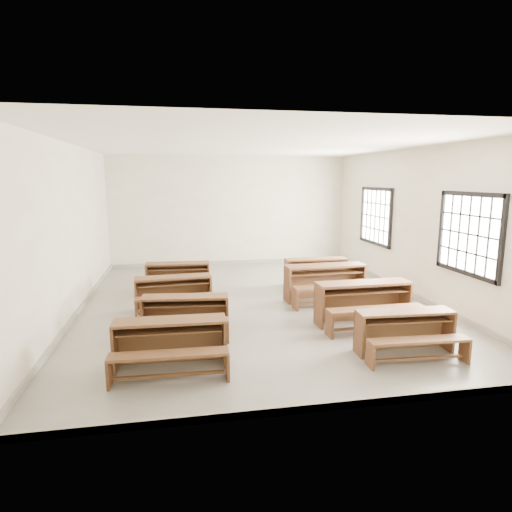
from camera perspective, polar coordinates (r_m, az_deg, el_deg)
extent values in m
plane|color=gray|center=(8.93, 0.00, -6.33)|extent=(8.50, 8.50, 0.00)
cube|color=white|center=(8.57, 0.00, 14.45)|extent=(7.00, 8.50, 0.05)
cube|color=beige|center=(12.77, -3.46, 6.01)|extent=(7.00, 0.05, 3.20)
cube|color=beige|center=(4.57, 9.68, -1.97)|extent=(7.00, 0.05, 3.20)
cube|color=beige|center=(8.68, -23.22, 3.15)|extent=(0.05, 8.50, 3.20)
cube|color=beige|center=(9.84, 20.37, 4.10)|extent=(0.05, 8.50, 3.20)
cube|color=gray|center=(12.98, -3.39, -0.82)|extent=(7.00, 0.04, 0.10)
cube|color=gray|center=(5.12, 9.14, -19.20)|extent=(7.00, 0.04, 0.10)
cube|color=gray|center=(8.99, -22.55, -6.70)|extent=(0.04, 8.50, 0.10)
cube|color=gray|center=(10.12, 19.84, -4.65)|extent=(0.04, 8.50, 0.10)
cube|color=white|center=(8.36, 26.61, 2.64)|extent=(0.02, 1.50, 1.30)
cube|color=black|center=(8.29, 26.89, 7.37)|extent=(0.06, 1.62, 0.08)
cube|color=black|center=(8.45, 26.13, -2.00)|extent=(0.06, 1.62, 0.08)
cube|color=black|center=(7.73, 29.98, 1.81)|extent=(0.06, 0.08, 1.46)
cube|color=black|center=(8.98, 23.50, 3.35)|extent=(0.06, 0.08, 1.46)
cube|color=white|center=(11.42, 15.74, 5.13)|extent=(0.02, 1.50, 1.30)
cube|color=black|center=(11.37, 15.82, 8.60)|extent=(0.06, 1.62, 0.08)
cube|color=black|center=(11.49, 15.49, 1.71)|extent=(0.06, 1.62, 0.08)
cube|color=black|center=(10.71, 17.50, 4.72)|extent=(0.06, 0.08, 1.46)
cube|color=black|center=(12.12, 14.02, 5.50)|extent=(0.06, 0.08, 1.46)
cube|color=brown|center=(5.96, -11.43, -8.48)|extent=(1.52, 0.42, 0.04)
cube|color=brown|center=(6.23, -11.25, -10.94)|extent=(1.51, 0.08, 0.64)
cube|color=brown|center=(6.16, -18.32, -11.55)|extent=(0.05, 0.38, 0.64)
cube|color=brown|center=(6.08, -4.23, -11.31)|extent=(0.05, 0.38, 0.64)
cube|color=brown|center=(5.98, -11.39, -9.73)|extent=(1.41, 0.32, 0.02)
cube|color=brown|center=(5.63, -11.53, -12.72)|extent=(1.52, 0.31, 0.04)
cube|color=brown|center=(5.79, -19.00, -14.54)|extent=(0.05, 0.27, 0.36)
cube|color=brown|center=(5.71, -3.82, -14.33)|extent=(0.05, 0.27, 0.36)
cube|color=brown|center=(5.74, -11.43, -15.33)|extent=(1.40, 0.09, 0.04)
cube|color=brown|center=(7.20, -9.43, -5.41)|extent=(1.45, 0.50, 0.04)
cube|color=brown|center=(7.45, -9.26, -7.45)|extent=(1.42, 0.18, 0.61)
cube|color=brown|center=(7.39, -14.79, -7.81)|extent=(0.07, 0.36, 0.61)
cube|color=brown|center=(7.27, -3.84, -7.78)|extent=(0.07, 0.36, 0.61)
cube|color=brown|center=(7.22, -9.41, -6.40)|extent=(1.34, 0.40, 0.02)
cube|color=brown|center=(6.87, -9.67, -8.54)|extent=(1.44, 0.39, 0.04)
cube|color=brown|center=(7.02, -15.36, -9.95)|extent=(0.06, 0.25, 0.34)
cube|color=brown|center=(6.90, -3.77, -9.96)|extent=(0.06, 0.25, 0.34)
cube|color=brown|center=(6.96, -9.60, -10.63)|extent=(1.32, 0.18, 0.04)
cube|color=brown|center=(8.55, -11.01, -2.80)|extent=(1.50, 0.48, 0.04)
cube|color=brown|center=(8.79, -11.01, -4.67)|extent=(1.48, 0.15, 0.63)
cube|color=brown|center=(8.61, -15.73, -5.18)|extent=(0.07, 0.37, 0.63)
cube|color=brown|center=(8.70, -6.19, -4.69)|extent=(0.07, 0.37, 0.63)
cube|color=brown|center=(8.56, -10.97, -3.67)|extent=(1.38, 0.38, 0.02)
cube|color=brown|center=(8.18, -10.72, -5.39)|extent=(1.49, 0.37, 0.04)
cube|color=brown|center=(8.22, -15.72, -6.93)|extent=(0.06, 0.26, 0.35)
cube|color=brown|center=(8.31, -5.69, -6.40)|extent=(0.06, 0.26, 0.35)
cube|color=brown|center=(8.25, -10.66, -7.24)|extent=(1.37, 0.15, 0.04)
cube|color=brown|center=(9.98, -10.42, -0.98)|extent=(1.45, 0.43, 0.04)
cube|color=brown|center=(10.21, -10.32, -2.58)|extent=(1.44, 0.10, 0.61)
cube|color=brown|center=(10.11, -14.34, -2.87)|extent=(0.05, 0.36, 0.61)
cube|color=brown|center=(10.04, -6.35, -2.69)|extent=(0.05, 0.36, 0.61)
cube|color=brown|center=(9.99, -10.40, -1.71)|extent=(1.34, 0.33, 0.02)
cube|color=brown|center=(9.61, -10.48, -3.07)|extent=(1.45, 0.32, 0.04)
cube|color=brown|center=(9.72, -14.59, -4.24)|extent=(0.05, 0.25, 0.34)
cube|color=brown|center=(9.65, -6.27, -4.06)|extent=(0.05, 0.25, 0.34)
cube|color=brown|center=(9.68, -10.43, -4.62)|extent=(1.33, 0.11, 0.04)
cube|color=brown|center=(6.70, 19.30, -7.03)|extent=(1.45, 0.43, 0.04)
cube|color=brown|center=(6.94, 18.53, -9.20)|extent=(1.43, 0.11, 0.61)
cube|color=brown|center=(6.53, 13.56, -10.19)|extent=(0.05, 0.36, 0.61)
cube|color=brown|center=(7.14, 24.21, -9.04)|extent=(0.05, 0.36, 0.61)
cube|color=brown|center=(6.73, 19.30, -8.10)|extent=(1.34, 0.33, 0.02)
cube|color=brown|center=(6.42, 20.93, -10.43)|extent=(1.44, 0.32, 0.04)
cube|color=brown|center=(6.20, 14.99, -12.71)|extent=(0.05, 0.25, 0.34)
cube|color=brown|center=(6.84, 26.08, -11.23)|extent=(0.05, 0.25, 0.34)
cube|color=brown|center=(6.52, 20.78, -12.64)|extent=(1.33, 0.11, 0.04)
cube|color=brown|center=(7.79, 14.17, -3.53)|extent=(1.69, 0.45, 0.04)
cube|color=brown|center=(8.05, 13.47, -5.84)|extent=(1.69, 0.07, 0.72)
cube|color=brown|center=(7.57, 8.38, -6.68)|extent=(0.05, 0.42, 0.72)
cube|color=brown|center=(8.26, 19.22, -5.71)|extent=(0.05, 0.42, 0.72)
cube|color=brown|center=(7.80, 14.18, -4.61)|extent=(1.56, 0.34, 0.02)
cube|color=brown|center=(7.42, 15.78, -6.81)|extent=(1.69, 0.32, 0.04)
cube|color=brown|center=(7.17, 9.76, -9.05)|extent=(0.05, 0.30, 0.40)
cube|color=brown|center=(7.89, 21.06, -7.79)|extent=(0.05, 0.30, 0.40)
cube|color=brown|center=(7.52, 15.66, -9.11)|extent=(1.56, 0.08, 0.04)
cube|color=brown|center=(9.13, 9.22, -1.27)|extent=(1.72, 0.50, 0.04)
cube|color=brown|center=(9.38, 8.71, -3.34)|extent=(1.70, 0.12, 0.72)
cube|color=brown|center=(8.93, 4.21, -3.94)|extent=(0.06, 0.43, 0.72)
cube|color=brown|center=(9.55, 13.77, -3.27)|extent=(0.06, 0.43, 0.72)
cube|color=brown|center=(9.14, 9.24, -2.21)|extent=(1.59, 0.39, 0.02)
cube|color=brown|center=(8.73, 10.45, -3.99)|extent=(1.71, 0.38, 0.04)
cube|color=brown|center=(8.50, 5.24, -5.82)|extent=(0.06, 0.30, 0.40)
cube|color=brown|center=(9.14, 15.19, -4.98)|extent=(0.06, 0.30, 0.40)
cube|color=brown|center=(8.81, 10.38, -6.00)|extent=(1.57, 0.13, 0.04)
cube|color=brown|center=(10.36, 7.99, -0.41)|extent=(1.49, 0.40, 0.04)
cube|color=brown|center=(10.58, 7.68, -2.01)|extent=(1.48, 0.07, 0.63)
cube|color=brown|center=(10.24, 4.08, -2.36)|extent=(0.05, 0.37, 0.63)
cube|color=brown|center=(10.65, 11.65, -2.04)|extent=(0.05, 0.37, 0.63)
cube|color=brown|center=(10.36, 8.00, -1.13)|extent=(1.37, 0.31, 0.02)
cube|color=brown|center=(9.99, 8.71, -2.45)|extent=(1.48, 0.29, 0.04)
cube|color=brown|center=(9.84, 4.68, -3.72)|extent=(0.04, 0.26, 0.35)
cube|color=brown|center=(10.27, 12.52, -3.33)|extent=(0.04, 0.26, 0.35)
cube|color=brown|center=(10.05, 8.67, -3.99)|extent=(1.37, 0.08, 0.04)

